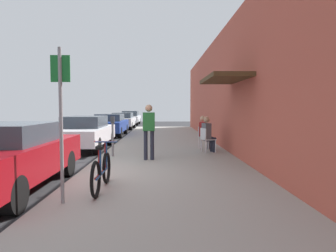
{
  "coord_description": "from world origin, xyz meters",
  "views": [
    {
      "loc": [
        2.07,
        -7.32,
        1.73
      ],
      "look_at": [
        2.38,
        7.28,
        0.83
      ],
      "focal_mm": 31.98,
      "sensor_mm": 36.0,
      "label": 1
    }
  ],
  "objects_px": {
    "parked_car_1": "(85,132)",
    "pedestrian_standing": "(149,127)",
    "parked_car_0": "(8,156)",
    "parked_car_2": "(110,124)",
    "cafe_chair_1": "(203,136)",
    "bicycle_0": "(102,172)",
    "parked_car_4": "(130,118)",
    "seated_patron_0": "(208,133)",
    "street_sign": "(61,113)",
    "seated_patron_1": "(204,131)",
    "parking_meter": "(113,133)",
    "bicycle_1": "(101,171)",
    "parked_car_3": "(123,120)",
    "cafe_chair_0": "(206,138)"
  },
  "relations": [
    {
      "from": "bicycle_0",
      "to": "pedestrian_standing",
      "type": "bearing_deg",
      "value": 77.22
    },
    {
      "from": "parked_car_4",
      "to": "cafe_chair_1",
      "type": "bearing_deg",
      "value": -75.64
    },
    {
      "from": "pedestrian_standing",
      "to": "parked_car_0",
      "type": "bearing_deg",
      "value": -133.02
    },
    {
      "from": "parked_car_3",
      "to": "seated_patron_1",
      "type": "relative_size",
      "value": 3.41
    },
    {
      "from": "parked_car_2",
      "to": "cafe_chair_1",
      "type": "bearing_deg",
      "value": -54.35
    },
    {
      "from": "parked_car_3",
      "to": "pedestrian_standing",
      "type": "height_order",
      "value": "pedestrian_standing"
    },
    {
      "from": "parked_car_4",
      "to": "parking_meter",
      "type": "relative_size",
      "value": 3.33
    },
    {
      "from": "seated_patron_0",
      "to": "pedestrian_standing",
      "type": "relative_size",
      "value": 0.76
    },
    {
      "from": "parked_car_2",
      "to": "parked_car_0",
      "type": "bearing_deg",
      "value": -90.0
    },
    {
      "from": "parked_car_0",
      "to": "parked_car_4",
      "type": "height_order",
      "value": "parked_car_0"
    },
    {
      "from": "parked_car_3",
      "to": "cafe_chair_0",
      "type": "distance_m",
      "value": 14.48
    },
    {
      "from": "parked_car_3",
      "to": "pedestrian_standing",
      "type": "distance_m",
      "value": 15.45
    },
    {
      "from": "bicycle_0",
      "to": "seated_patron_1",
      "type": "bearing_deg",
      "value": 64.18
    },
    {
      "from": "cafe_chair_1",
      "to": "seated_patron_0",
      "type": "bearing_deg",
      "value": -86.52
    },
    {
      "from": "cafe_chair_0",
      "to": "cafe_chair_1",
      "type": "relative_size",
      "value": 1.0
    },
    {
      "from": "street_sign",
      "to": "seated_patron_0",
      "type": "distance_m",
      "value": 6.66
    },
    {
      "from": "parked_car_1",
      "to": "pedestrian_standing",
      "type": "distance_m",
      "value": 4.26
    },
    {
      "from": "parked_car_2",
      "to": "parking_meter",
      "type": "xyz_separation_m",
      "value": [
        1.55,
        -8.42,
        0.18
      ]
    },
    {
      "from": "seated_patron_0",
      "to": "pedestrian_standing",
      "type": "height_order",
      "value": "pedestrian_standing"
    },
    {
      "from": "seated_patron_0",
      "to": "parked_car_3",
      "type": "bearing_deg",
      "value": 109.52
    },
    {
      "from": "street_sign",
      "to": "parked_car_4",
      "type": "bearing_deg",
      "value": 93.39
    },
    {
      "from": "parking_meter",
      "to": "street_sign",
      "type": "distance_m",
      "value": 4.94
    },
    {
      "from": "bicycle_1",
      "to": "cafe_chair_0",
      "type": "relative_size",
      "value": 1.97
    },
    {
      "from": "cafe_chair_1",
      "to": "parked_car_4",
      "type": "bearing_deg",
      "value": 104.36
    },
    {
      "from": "cafe_chair_0",
      "to": "seated_patron_0",
      "type": "distance_m",
      "value": 0.2
    },
    {
      "from": "seated_patron_1",
      "to": "parked_car_3",
      "type": "bearing_deg",
      "value": 110.81
    },
    {
      "from": "bicycle_0",
      "to": "cafe_chair_1",
      "type": "relative_size",
      "value": 1.97
    },
    {
      "from": "bicycle_0",
      "to": "bicycle_1",
      "type": "bearing_deg",
      "value": 121.74
    },
    {
      "from": "parked_car_1",
      "to": "cafe_chair_0",
      "type": "relative_size",
      "value": 5.06
    },
    {
      "from": "parking_meter",
      "to": "bicycle_0",
      "type": "relative_size",
      "value": 0.77
    },
    {
      "from": "parked_car_4",
      "to": "cafe_chair_1",
      "type": "relative_size",
      "value": 5.06
    },
    {
      "from": "parked_car_3",
      "to": "street_sign",
      "type": "xyz_separation_m",
      "value": [
        1.5,
        -19.35,
        0.94
      ]
    },
    {
      "from": "street_sign",
      "to": "parked_car_3",
      "type": "bearing_deg",
      "value": 94.43
    },
    {
      "from": "street_sign",
      "to": "seated_patron_1",
      "type": "bearing_deg",
      "value": 63.22
    },
    {
      "from": "parked_car_4",
      "to": "cafe_chair_0",
      "type": "xyz_separation_m",
      "value": [
        4.78,
        -19.63,
        -0.1
      ]
    },
    {
      "from": "street_sign",
      "to": "seated_patron_1",
      "type": "xyz_separation_m",
      "value": [
        3.34,
        6.62,
        -0.82
      ]
    },
    {
      "from": "bicycle_0",
      "to": "seated_patron_1",
      "type": "distance_m",
      "value": 6.5
    },
    {
      "from": "parked_car_1",
      "to": "parked_car_2",
      "type": "xyz_separation_m",
      "value": [
        0.0,
        5.95,
        -0.01
      ]
    },
    {
      "from": "bicycle_0",
      "to": "cafe_chair_0",
      "type": "distance_m",
      "value": 5.63
    },
    {
      "from": "parked_car_4",
      "to": "seated_patron_0",
      "type": "height_order",
      "value": "seated_patron_0"
    },
    {
      "from": "parked_car_0",
      "to": "parked_car_2",
      "type": "height_order",
      "value": "parked_car_0"
    },
    {
      "from": "pedestrian_standing",
      "to": "parked_car_2",
      "type": "bearing_deg",
      "value": 106.89
    },
    {
      "from": "parked_car_3",
      "to": "pedestrian_standing",
      "type": "xyz_separation_m",
      "value": [
        2.78,
        -15.19,
        0.42
      ]
    },
    {
      "from": "cafe_chair_1",
      "to": "parked_car_0",
      "type": "bearing_deg",
      "value": -131.2
    },
    {
      "from": "parked_car_0",
      "to": "seated_patron_0",
      "type": "height_order",
      "value": "seated_patron_0"
    },
    {
      "from": "parked_car_1",
      "to": "parked_car_3",
      "type": "relative_size",
      "value": 1.0
    },
    {
      "from": "cafe_chair_1",
      "to": "bicycle_0",
      "type": "bearing_deg",
      "value": -115.29
    },
    {
      "from": "parked_car_1",
      "to": "parked_car_3",
      "type": "bearing_deg",
      "value": 90.0
    },
    {
      "from": "parked_car_2",
      "to": "bicycle_0",
      "type": "xyz_separation_m",
      "value": [
        2.01,
        -12.53,
        -0.23
      ]
    },
    {
      "from": "seated_patron_0",
      "to": "pedestrian_standing",
      "type": "xyz_separation_m",
      "value": [
        -2.06,
        -1.55,
        0.3
      ]
    }
  ]
}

